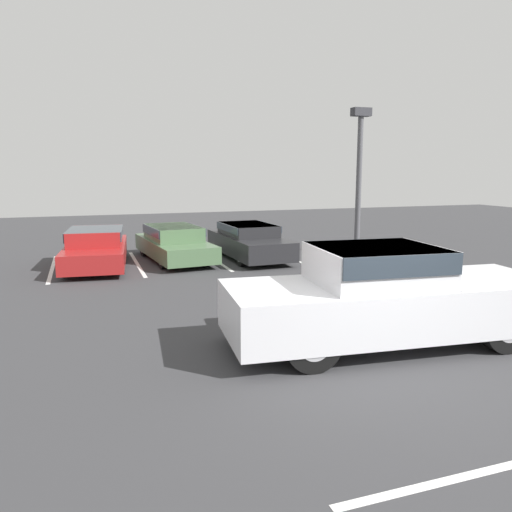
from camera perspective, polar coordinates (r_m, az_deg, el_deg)
ground_plane at (r=8.48m, az=14.14°, el=-12.19°), size 60.00×60.00×0.00m
stall_stripe_a at (r=17.32m, az=-22.26°, el=-1.33°), size 0.12×4.80×0.01m
stall_stripe_b at (r=17.37m, az=-13.44°, el=-0.83°), size 0.12×4.80×0.01m
stall_stripe_c at (r=17.82m, az=-4.87°, el=-0.33°), size 0.12×4.80×0.01m
stall_stripe_d at (r=18.65m, az=3.10°, el=0.14°), size 0.12×4.80×0.01m
pickup_truck at (r=9.29m, az=15.08°, el=-4.42°), size 6.09×2.58×1.81m
parked_sedan_a at (r=17.04m, az=-17.82°, el=1.01°), size 2.29×4.72×1.24m
parked_sedan_b at (r=17.65m, az=-9.35°, el=1.59°), size 2.22×4.76×1.21m
parked_sedan_c at (r=17.88m, az=-0.85°, el=1.85°), size 1.91×4.73×1.23m
light_post at (r=19.05m, az=11.72°, el=9.94°), size 0.70×0.36×5.35m
traffic_cone at (r=14.41m, az=23.83°, el=-2.45°), size 0.48×0.48×0.61m
wheel_stop_curb at (r=20.64m, az=-4.95°, el=1.25°), size 1.98×0.20×0.14m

